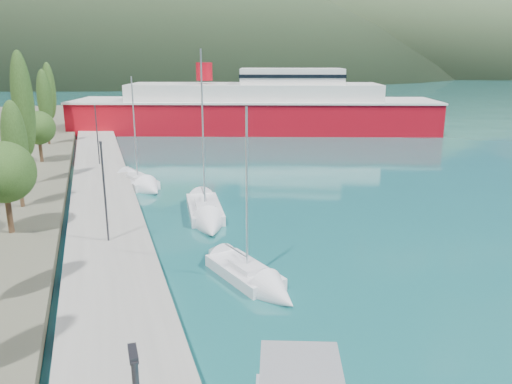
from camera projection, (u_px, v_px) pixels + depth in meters
name	position (u px, v px, depth m)	size (l,w,h in m)	color
ground	(129.00, 103.00, 129.17)	(1400.00, 1400.00, 0.00)	#195A5B
quay	(104.00, 201.00, 40.20)	(5.00, 88.00, 0.80)	gray
hills_far	(210.00, 0.00, 607.50)	(1480.00, 900.00, 180.00)	slate
hills_near	(232.00, 4.00, 377.07)	(1010.00, 520.00, 115.00)	#35482B
tree_row	(24.00, 130.00, 41.59)	(3.89, 62.38, 11.52)	#47301E
lamp_posts	(104.00, 187.00, 29.95)	(0.15, 46.61, 6.06)	#2D2D33
sailboat_near	(261.00, 284.00, 25.84)	(3.82, 7.33, 10.11)	silver
sailboat_mid	(207.00, 219.00, 36.11)	(3.54, 9.36, 13.14)	silver
sailboat_far	(144.00, 186.00, 45.19)	(4.43, 7.77, 10.89)	silver
ferry	(256.00, 110.00, 79.13)	(57.58, 30.21, 11.28)	#A90815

